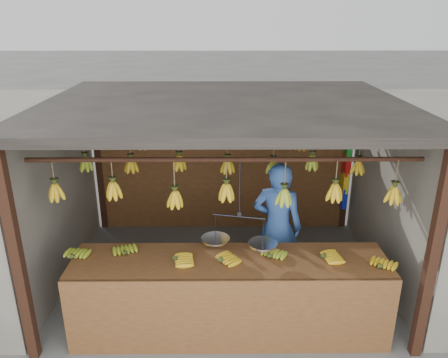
{
  "coord_description": "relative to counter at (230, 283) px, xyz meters",
  "views": [
    {
      "loc": [
        -0.04,
        -5.16,
        3.36
      ],
      "look_at": [
        0.0,
        0.3,
        1.3
      ],
      "focal_mm": 35.0,
      "sensor_mm": 36.0,
      "label": 1
    }
  ],
  "objects": [
    {
      "name": "ground",
      "position": [
        -0.05,
        1.23,
        -0.71
      ],
      "size": [
        80.0,
        80.0,
        0.0
      ],
      "primitive_type": "plane",
      "color": "#5B5B57"
    },
    {
      "name": "stall",
      "position": [
        -0.05,
        1.56,
        1.27
      ],
      "size": [
        4.3,
        3.3,
        2.4
      ],
      "color": "black",
      "rests_on": "ground"
    },
    {
      "name": "counter",
      "position": [
        0.0,
        0.0,
        0.0
      ],
      "size": [
        3.48,
        0.78,
        0.96
      ],
      "color": "brown",
      "rests_on": "ground"
    },
    {
      "name": "hanging_bananas",
      "position": [
        -0.05,
        1.23,
        0.92
      ],
      "size": [
        3.65,
        2.25,
        0.39
      ],
      "color": "gold",
      "rests_on": "ground"
    },
    {
      "name": "balance_scale",
      "position": [
        0.1,
        0.23,
        0.41
      ],
      "size": [
        0.81,
        0.42,
        0.94
      ],
      "color": "black",
      "rests_on": "ground"
    },
    {
      "name": "vendor",
      "position": [
        0.62,
        0.99,
        0.15
      ],
      "size": [
        0.71,
        0.56,
        1.71
      ],
      "primitive_type": "imported",
      "rotation": [
        0.0,
        0.0,
        2.87
      ],
      "color": "#3359A5",
      "rests_on": "ground"
    },
    {
      "name": "bag_bundles",
      "position": [
        1.89,
        2.58,
        0.31
      ],
      "size": [
        0.08,
        0.26,
        1.2
      ],
      "color": "#199926",
      "rests_on": "ground"
    }
  ]
}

